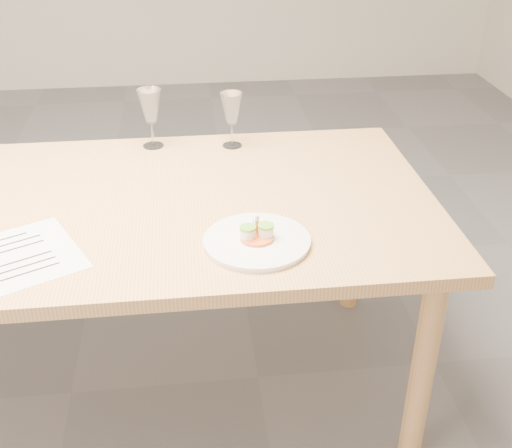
{
  "coord_description": "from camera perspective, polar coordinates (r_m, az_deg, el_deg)",
  "views": [
    {
      "loc": [
        0.46,
        -1.73,
        1.66
      ],
      "look_at": [
        0.63,
        -0.26,
        0.8
      ],
      "focal_mm": 45.0,
      "sensor_mm": 36.0,
      "label": 1
    }
  ],
  "objects": [
    {
      "name": "wine_glass_3",
      "position": [
        2.26,
        -2.19,
        10.14
      ],
      "size": [
        0.08,
        0.08,
        0.2
      ],
      "color": "white",
      "rests_on": "dining_table"
    },
    {
      "name": "recipe_sheet",
      "position": [
        1.78,
        -19.61,
        -2.52
      ],
      "size": [
        0.35,
        0.38,
        0.0
      ],
      "rotation": [
        0.0,
        0.0,
        0.47
      ],
      "color": "white",
      "rests_on": "dining_table"
    },
    {
      "name": "wine_glass_2",
      "position": [
        2.28,
        -9.4,
        10.23
      ],
      "size": [
        0.08,
        0.08,
        0.21
      ],
      "color": "white",
      "rests_on": "dining_table"
    },
    {
      "name": "ground",
      "position": [
        2.44,
        -16.09,
        -14.22
      ],
      "size": [
        7.0,
        7.0,
        0.0
      ],
      "primitive_type": "plane",
      "color": "slate",
      "rests_on": "ground"
    },
    {
      "name": "dining_table",
      "position": [
        2.04,
        -18.75,
        -0.23
      ],
      "size": [
        2.4,
        1.0,
        0.75
      ],
      "color": "tan",
      "rests_on": "ground"
    },
    {
      "name": "dinner_plate",
      "position": [
        1.71,
        0.09,
        -1.44
      ],
      "size": [
        0.29,
        0.29,
        0.07
      ],
      "rotation": [
        0.0,
        0.0,
        0.1
      ],
      "color": "white",
      "rests_on": "dining_table"
    }
  ]
}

